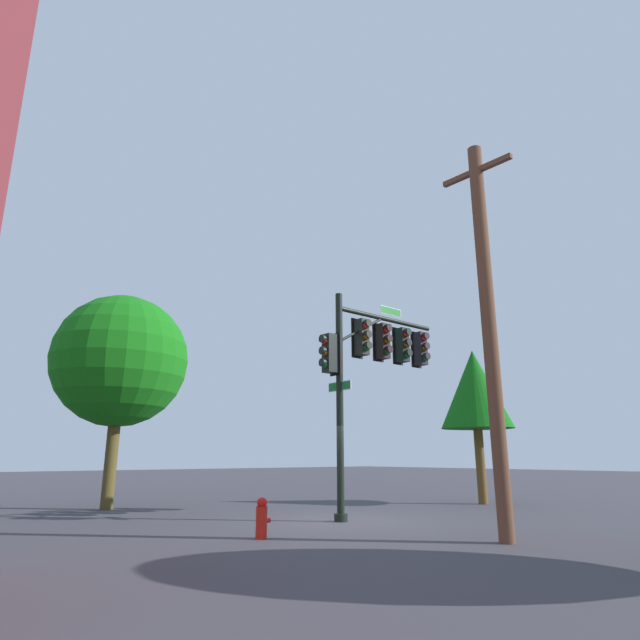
{
  "coord_description": "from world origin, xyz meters",
  "views": [
    {
      "loc": [
        -9.89,
        -11.07,
        1.67
      ],
      "look_at": [
        -0.4,
        0.4,
        5.56
      ],
      "focal_mm": 29.45,
      "sensor_mm": 36.0,
      "label": 1
    }
  ],
  "objects_px": {
    "signal_pole_assembly": "(374,355)",
    "tree_mid": "(475,390)",
    "tree_far": "(121,361)",
    "fire_hydrant": "(262,518)",
    "utility_pole": "(489,322)"
  },
  "relations": [
    {
      "from": "fire_hydrant",
      "to": "tree_far",
      "type": "xyz_separation_m",
      "value": [
        -0.4,
        8.54,
        4.51
      ]
    },
    {
      "from": "signal_pole_assembly",
      "to": "tree_far",
      "type": "bearing_deg",
      "value": 124.75
    },
    {
      "from": "utility_pole",
      "to": "tree_far",
      "type": "bearing_deg",
      "value": 107.58
    },
    {
      "from": "utility_pole",
      "to": "fire_hydrant",
      "type": "height_order",
      "value": "utility_pole"
    },
    {
      "from": "tree_mid",
      "to": "tree_far",
      "type": "bearing_deg",
      "value": 149.41
    },
    {
      "from": "signal_pole_assembly",
      "to": "tree_far",
      "type": "distance_m",
      "value": 8.96
    },
    {
      "from": "utility_pole",
      "to": "tree_mid",
      "type": "height_order",
      "value": "utility_pole"
    },
    {
      "from": "signal_pole_assembly",
      "to": "tree_mid",
      "type": "relative_size",
      "value": 1.11
    },
    {
      "from": "fire_hydrant",
      "to": "tree_far",
      "type": "distance_m",
      "value": 9.67
    },
    {
      "from": "utility_pole",
      "to": "tree_mid",
      "type": "distance_m",
      "value": 9.24
    },
    {
      "from": "signal_pole_assembly",
      "to": "tree_mid",
      "type": "distance_m",
      "value": 6.24
    },
    {
      "from": "fire_hydrant",
      "to": "tree_mid",
      "type": "height_order",
      "value": "tree_mid"
    },
    {
      "from": "signal_pole_assembly",
      "to": "utility_pole",
      "type": "bearing_deg",
      "value": -104.69
    },
    {
      "from": "fire_hydrant",
      "to": "utility_pole",
      "type": "bearing_deg",
      "value": -46.29
    },
    {
      "from": "tree_mid",
      "to": "tree_far",
      "type": "xyz_separation_m",
      "value": [
        -11.29,
        6.67,
        0.76
      ]
    }
  ]
}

